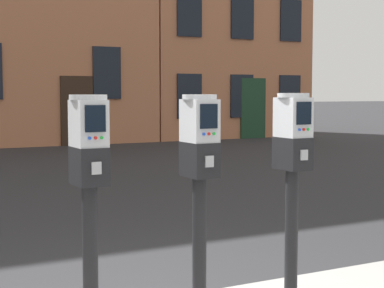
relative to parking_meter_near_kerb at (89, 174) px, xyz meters
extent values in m
cylinder|color=black|center=(0.00, 0.00, -0.53)|extent=(0.09, 0.09, 0.94)
cube|color=black|center=(0.00, 0.00, 0.05)|extent=(0.17, 0.24, 0.22)
cube|color=#A5A8AD|center=(0.00, -0.13, 0.05)|extent=(0.06, 0.01, 0.07)
cube|color=#B7BABF|center=(0.00, 0.00, 0.29)|extent=(0.17, 0.23, 0.27)
cube|color=black|center=(0.00, -0.12, 0.32)|extent=(0.12, 0.01, 0.15)
cylinder|color=blue|center=(-0.03, -0.12, 0.22)|extent=(0.02, 0.01, 0.02)
cylinder|color=red|center=(0.00, -0.12, 0.22)|extent=(0.02, 0.01, 0.02)
cylinder|color=green|center=(0.04, -0.12, 0.22)|extent=(0.02, 0.01, 0.02)
cylinder|color=#B7BABF|center=(0.00, 0.00, 0.44)|extent=(0.22, 0.22, 0.03)
cylinder|color=black|center=(0.72, 0.00, -0.53)|extent=(0.09, 0.09, 0.94)
cube|color=black|center=(0.72, 0.00, 0.05)|extent=(0.17, 0.24, 0.22)
cube|color=#A5A8AD|center=(0.72, -0.13, 0.05)|extent=(0.06, 0.01, 0.07)
cube|color=#B7BABF|center=(0.72, 0.00, 0.29)|extent=(0.17, 0.23, 0.27)
cube|color=black|center=(0.72, -0.12, 0.32)|extent=(0.12, 0.01, 0.15)
cylinder|color=blue|center=(0.69, -0.12, 0.22)|extent=(0.02, 0.01, 0.02)
cylinder|color=red|center=(0.72, -0.12, 0.22)|extent=(0.02, 0.01, 0.02)
cylinder|color=green|center=(0.76, -0.12, 0.22)|extent=(0.02, 0.01, 0.02)
cylinder|color=#B7BABF|center=(0.72, 0.00, 0.44)|extent=(0.22, 0.22, 0.03)
cylinder|color=black|center=(1.44, 0.00, -0.53)|extent=(0.09, 0.09, 0.95)
cube|color=black|center=(1.44, 0.00, 0.05)|extent=(0.17, 0.24, 0.22)
cube|color=#A5A8AD|center=(1.44, -0.13, 0.05)|extent=(0.06, 0.01, 0.07)
cube|color=#B7BABF|center=(1.44, 0.00, 0.30)|extent=(0.17, 0.23, 0.27)
cube|color=black|center=(1.44, -0.12, 0.33)|extent=(0.12, 0.01, 0.15)
cylinder|color=blue|center=(1.41, -0.12, 0.22)|extent=(0.02, 0.01, 0.02)
cylinder|color=red|center=(1.44, -0.12, 0.22)|extent=(0.02, 0.01, 0.02)
cylinder|color=green|center=(1.48, -0.12, 0.22)|extent=(0.02, 0.01, 0.02)
cylinder|color=#B7BABF|center=(1.44, 0.00, 0.45)|extent=(0.22, 0.22, 0.03)
cube|color=black|center=(5.58, 14.94, 1.06)|extent=(0.90, 0.06, 1.60)
cube|color=black|center=(4.61, 14.94, -0.10)|extent=(1.00, 0.07, 2.10)
cube|color=black|center=(8.45, 14.94, 0.33)|extent=(0.90, 0.06, 1.48)
cube|color=black|center=(10.50, 14.94, 0.33)|extent=(0.90, 0.06, 1.48)
cube|color=black|center=(12.54, 14.94, 0.33)|extent=(0.90, 0.06, 1.48)
cube|color=black|center=(8.45, 14.94, 3.02)|extent=(0.90, 0.06, 1.48)
cube|color=black|center=(10.50, 14.94, 3.02)|extent=(0.90, 0.06, 1.48)
cube|color=black|center=(12.54, 14.94, 3.02)|extent=(0.90, 0.06, 1.48)
cube|color=#193823|center=(10.96, 14.94, -0.10)|extent=(1.00, 0.07, 2.10)
camera|label=1|loc=(-1.14, -3.42, 0.47)|focal=58.55mm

